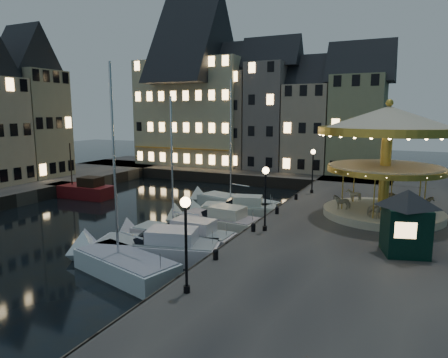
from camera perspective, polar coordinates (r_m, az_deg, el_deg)
The scene contains 30 objects.
ground at distance 28.92m, azimuth -8.64°, elevation -8.51°, with size 160.00×160.00×0.00m, color black.
quay_east at distance 29.99m, azimuth 21.54°, elevation -7.13°, with size 16.00×56.00×1.30m, color #474442.
quay_north at distance 56.54m, azimuth 0.33°, elevation 1.12°, with size 44.00×12.00×1.30m, color #474442.
quaywall_e at distance 31.40m, azimuth 6.77°, elevation -5.78°, with size 0.15×44.00×1.30m, color #47423A.
quaywall_n at distance 50.33m, azimuth -0.46°, elevation 0.07°, with size 48.00×0.15×1.30m, color #47423A.
quaywall_w at distance 42.42m, azimuth -27.79°, elevation -2.82°, with size 0.15×44.00×1.30m, color #47423A.
streetlamp_a at distance 16.78m, azimuth -5.48°, elevation -7.42°, with size 0.44×0.44×4.17m.
streetlamp_b at distance 25.64m, azimuth 5.93°, elevation -1.50°, with size 0.44×0.44×4.17m.
streetlamp_c at distance 38.50m, azimuth 12.56°, elevation 2.00°, with size 0.44×0.44×4.17m.
bollard_a at distance 21.16m, azimuth -1.20°, elevation -10.65°, with size 0.30×0.30×0.57m.
bollard_b at distance 25.96m, azimuth 4.22°, elevation -6.83°, with size 0.30×0.30×0.57m.
bollard_c at distance 30.52m, azimuth 7.58°, elevation -4.40°, with size 0.30×0.30×0.57m.
bollard_d at distance 35.68m, azimuth 10.25°, elevation -2.44°, with size 0.30×0.30×0.57m.
townhouse_na at distance 63.31m, azimuth -8.49°, elevation 8.39°, with size 5.50×8.00×12.80m.
townhouse_nb at distance 60.47m, azimuth -4.14°, elevation 8.89°, with size 6.16×8.00×13.80m.
townhouse_nc at distance 57.76m, azimuth 1.18°, elevation 9.38°, with size 6.82×8.00×14.80m.
townhouse_nd at distance 55.68m, azimuth 6.68°, elevation 9.83°, with size 5.50×8.00×15.80m.
townhouse_ne at distance 54.21m, azimuth 12.17°, elevation 8.11°, with size 6.16×8.00×12.80m.
townhouse_nf at distance 53.16m, azimuth 18.62°, elevation 8.35°, with size 6.82×8.00×13.80m.
townhouse_wc at distance 53.42m, azimuth -26.02°, elevation 8.11°, with size 8.80×5.50×14.20m.
hotel_corner at distance 60.45m, azimuth -4.11°, elevation 10.32°, with size 17.60×9.00×16.80m.
motorboat_a at distance 23.54m, azimuth -14.71°, elevation -11.61°, with size 7.66×4.31×12.73m.
motorboat_b at distance 25.22m, azimuth -10.26°, elevation -9.74°, with size 8.67×4.51×2.15m.
motorboat_c at distance 27.33m, azimuth -6.67°, elevation -8.06°, with size 8.19×2.11×10.92m.
motorboat_d at distance 30.73m, azimuth -1.39°, elevation -6.08°, with size 7.53×3.17×2.15m.
motorboat_e at distance 34.09m, azimuth 1.46°, elevation -4.51°, with size 7.27×3.65×2.15m.
motorboat_f at distance 37.21m, azimuth 1.20°, elevation -3.49°, with size 9.16×4.63×12.21m.
red_fishing_boat at distance 44.86m, azimuth -19.73°, elevation -1.59°, with size 7.47×2.91×5.91m.
carousel at distance 30.97m, azimuth 22.30°, elevation 5.13°, with size 9.74×9.74×8.52m.
ticket_kiosk at distance 23.50m, azimuth 24.67°, elevation -4.14°, with size 3.45×3.45×4.04m.
Camera 1 is at (15.41, -22.80, 8.89)m, focal length 32.00 mm.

